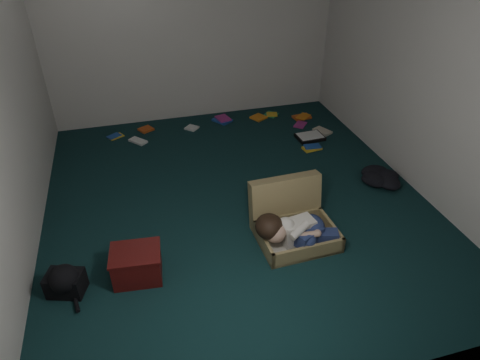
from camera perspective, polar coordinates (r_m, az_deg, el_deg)
name	(u,v)px	position (r m, az deg, el deg)	size (l,w,h in m)	color
floor	(236,199)	(4.68, -0.49, -2.60)	(4.50, 4.50, 0.00)	#0F2A2B
wall_back	(192,27)	(6.16, -6.39, 19.63)	(4.50, 4.50, 0.00)	silver
wall_front	(352,244)	(2.24, 14.74, -8.29)	(4.50, 4.50, 0.00)	silver
wall_left	(1,110)	(4.06, -29.29, 8.15)	(4.50, 4.50, 0.00)	silver
wall_right	(423,67)	(4.93, 23.19, 13.71)	(4.50, 4.50, 0.00)	silver
suitcase	(292,221)	(4.16, 6.97, -5.42)	(0.74, 0.72, 0.53)	#968353
person	(295,230)	(3.99, 7.39, -6.63)	(0.78, 0.37, 0.33)	silver
maroon_bin	(137,264)	(3.81, -13.59, -10.89)	(0.45, 0.37, 0.29)	#4C100F
backpack	(65,282)	(3.89, -22.25, -12.52)	(0.37, 0.29, 0.22)	black
clothing_pile	(381,177)	(5.19, 18.30, 0.40)	(0.43, 0.35, 0.14)	black
paper_tray	(310,137)	(5.95, 9.30, 5.70)	(0.37, 0.29, 0.05)	black
book_scatter	(235,128)	(6.15, -0.62, 6.98)	(3.00, 1.38, 0.02)	gold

